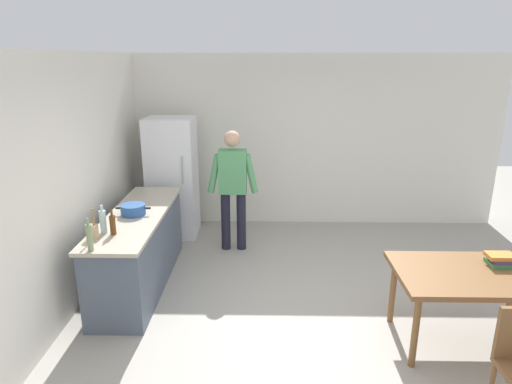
# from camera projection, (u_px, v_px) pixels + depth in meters

# --- Properties ---
(ground_plane) EXTENTS (14.00, 14.00, 0.00)m
(ground_plane) POSITION_uv_depth(u_px,v_px,m) (313.00, 323.00, 4.57)
(ground_plane) COLOR #9E998E
(wall_back) EXTENTS (6.40, 0.12, 2.70)m
(wall_back) POSITION_uv_depth(u_px,v_px,m) (297.00, 141.00, 7.04)
(wall_back) COLOR silver
(wall_back) RESTS_ON ground_plane
(wall_left) EXTENTS (0.12, 5.60, 2.70)m
(wall_left) POSITION_uv_depth(u_px,v_px,m) (56.00, 191.00, 4.41)
(wall_left) COLOR silver
(wall_left) RESTS_ON ground_plane
(kitchen_counter) EXTENTS (0.64, 2.20, 0.90)m
(kitchen_counter) POSITION_uv_depth(u_px,v_px,m) (139.00, 249.00, 5.24)
(kitchen_counter) COLOR #4C5666
(kitchen_counter) RESTS_ON ground_plane
(refrigerator) EXTENTS (0.70, 0.67, 1.80)m
(refrigerator) POSITION_uv_depth(u_px,v_px,m) (173.00, 178.00, 6.63)
(refrigerator) COLOR white
(refrigerator) RESTS_ON ground_plane
(person) EXTENTS (0.70, 0.22, 1.70)m
(person) POSITION_uv_depth(u_px,v_px,m) (233.00, 183.00, 6.06)
(person) COLOR #1E1E2D
(person) RESTS_ON ground_plane
(dining_table) EXTENTS (1.40, 0.90, 0.75)m
(dining_table) POSITION_uv_depth(u_px,v_px,m) (472.00, 280.00, 4.06)
(dining_table) COLOR brown
(dining_table) RESTS_ON ground_plane
(cooking_pot) EXTENTS (0.40, 0.28, 0.12)m
(cooking_pot) POSITION_uv_depth(u_px,v_px,m) (133.00, 210.00, 5.06)
(cooking_pot) COLOR #285193
(cooking_pot) RESTS_ON kitchen_counter
(utensil_jar) EXTENTS (0.11, 0.11, 0.32)m
(utensil_jar) POSITION_uv_depth(u_px,v_px,m) (93.00, 231.00, 4.38)
(utensil_jar) COLOR tan
(utensil_jar) RESTS_ON kitchen_counter
(bottle_water_clear) EXTENTS (0.07, 0.07, 0.30)m
(bottle_water_clear) POSITION_uv_depth(u_px,v_px,m) (103.00, 221.00, 4.51)
(bottle_water_clear) COLOR silver
(bottle_water_clear) RESTS_ON kitchen_counter
(bottle_vinegar_tall) EXTENTS (0.06, 0.06, 0.32)m
(bottle_vinegar_tall) POSITION_uv_depth(u_px,v_px,m) (89.00, 237.00, 4.09)
(bottle_vinegar_tall) COLOR gray
(bottle_vinegar_tall) RESTS_ON kitchen_counter
(bottle_beer_brown) EXTENTS (0.06, 0.06, 0.26)m
(bottle_beer_brown) POSITION_uv_depth(u_px,v_px,m) (113.00, 224.00, 4.48)
(bottle_beer_brown) COLOR #5B3314
(bottle_beer_brown) RESTS_ON kitchen_counter
(book_stack) EXTENTS (0.28, 0.20, 0.11)m
(book_stack) POSITION_uv_depth(u_px,v_px,m) (502.00, 260.00, 4.16)
(book_stack) COLOR #387A47
(book_stack) RESTS_ON dining_table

